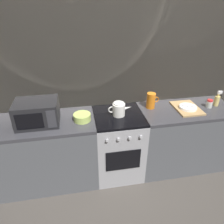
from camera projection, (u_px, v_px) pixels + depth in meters
name	position (u px, v px, depth m)	size (l,w,h in m)	color
ground_plane	(118.00, 170.00, 2.96)	(8.00, 8.00, 0.00)	#47423D
back_wall	(114.00, 82.00, 2.65)	(3.60, 0.05, 2.40)	#A39989
counter_left	(48.00, 153.00, 2.60)	(1.20, 0.60, 0.90)	#515459
stove_unit	(118.00, 145.00, 2.74)	(0.60, 0.63, 0.90)	#9E9EA3
counter_right	(182.00, 137.00, 2.88)	(1.20, 0.60, 0.90)	#515459
microwave	(37.00, 113.00, 2.30)	(0.46, 0.35, 0.27)	black
kettle	(119.00, 109.00, 2.48)	(0.28, 0.15, 0.17)	white
mixing_bowl	(82.00, 117.00, 2.40)	(0.20, 0.20, 0.08)	#B7D166
pitcher	(151.00, 101.00, 2.64)	(0.16, 0.11, 0.20)	orange
dish_pile	(187.00, 108.00, 2.64)	(0.30, 0.40, 0.06)	tan
spice_jar	(209.00, 104.00, 2.67)	(0.08, 0.08, 0.10)	silver
spray_bottle	(217.00, 100.00, 2.70)	(0.08, 0.06, 0.20)	#E5CC72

